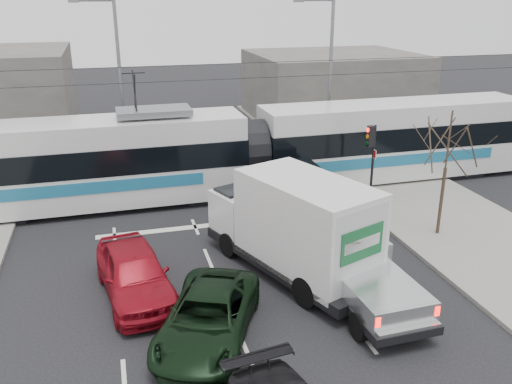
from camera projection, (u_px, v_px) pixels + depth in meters
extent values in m
plane|color=black|center=(276.00, 293.00, 17.77)|extent=(120.00, 120.00, 0.00)
cube|color=gray|center=(509.00, 258.00, 19.97)|extent=(6.00, 60.00, 0.15)
cube|color=#33302D|center=(216.00, 191.00, 26.82)|extent=(60.00, 1.60, 0.03)
cube|color=slate|center=(333.00, 86.00, 41.60)|extent=(12.00, 10.00, 5.00)
cylinder|color=#47382B|center=(441.00, 201.00, 21.39)|extent=(0.14, 0.14, 2.75)
cylinder|color=#47382B|center=(449.00, 140.00, 20.52)|extent=(0.07, 0.07, 2.25)
cylinder|color=black|center=(373.00, 164.00, 24.61)|extent=(0.12, 0.12, 3.60)
cube|color=black|center=(371.00, 136.00, 24.11)|extent=(0.28, 0.28, 0.95)
cylinder|color=#FF0C07|center=(368.00, 130.00, 23.97)|extent=(0.06, 0.20, 0.20)
cylinder|color=orange|center=(368.00, 137.00, 24.08)|extent=(0.06, 0.20, 0.20)
cylinder|color=#05330C|center=(367.00, 143.00, 24.18)|extent=(0.06, 0.20, 0.20)
cube|color=white|center=(375.00, 154.00, 24.30)|extent=(0.02, 0.30, 0.40)
cylinder|color=slate|center=(330.00, 82.00, 30.74)|extent=(0.20, 0.20, 9.00)
cylinder|color=slate|center=(316.00, 0.00, 28.97)|extent=(2.00, 0.14, 0.14)
cube|color=slate|center=(299.00, 1.00, 28.74)|extent=(0.55, 0.25, 0.14)
cylinder|color=slate|center=(121.00, 85.00, 29.70)|extent=(0.20, 0.20, 9.00)
cylinder|color=slate|center=(94.00, 0.00, 27.93)|extent=(2.00, 0.14, 0.14)
cube|color=slate|center=(73.00, 1.00, 27.70)|extent=(0.55, 0.25, 0.14)
cylinder|color=black|center=(213.00, 80.00, 24.92)|extent=(60.00, 0.03, 0.03)
cylinder|color=black|center=(213.00, 64.00, 24.67)|extent=(60.00, 0.03, 0.03)
cube|color=silver|center=(90.00, 184.00, 24.49)|extent=(14.08, 3.12, 1.70)
cube|color=black|center=(87.00, 156.00, 24.03)|extent=(14.15, 3.15, 1.16)
cube|color=silver|center=(85.00, 133.00, 23.67)|extent=(14.08, 3.00, 1.08)
cube|color=#1B648A|center=(89.00, 188.00, 23.04)|extent=(9.83, 0.14, 0.54)
cube|color=silver|center=(392.00, 158.00, 28.44)|extent=(14.08, 3.12, 1.70)
cube|color=black|center=(394.00, 133.00, 27.98)|extent=(14.15, 3.15, 1.16)
cube|color=silver|center=(396.00, 113.00, 27.62)|extent=(14.08, 3.00, 1.08)
cube|color=#1B648A|center=(408.00, 160.00, 26.99)|extent=(9.83, 0.14, 0.54)
cylinder|color=black|center=(252.00, 148.00, 26.09)|extent=(1.12, 2.84, 2.83)
cube|color=slate|center=(154.00, 111.00, 24.19)|extent=(3.29, 1.81, 0.27)
cube|color=black|center=(2.00, 212.00, 23.82)|extent=(2.21, 2.53, 0.39)
cube|color=black|center=(207.00, 192.00, 26.19)|extent=(2.21, 2.53, 0.39)
cube|color=black|center=(296.00, 183.00, 27.38)|extent=(2.21, 2.53, 0.39)
cube|color=black|center=(453.00, 168.00, 29.75)|extent=(2.21, 2.53, 0.39)
cube|color=black|center=(359.00, 284.00, 17.20)|extent=(2.28, 6.07, 0.26)
cube|color=silver|center=(345.00, 249.00, 17.92)|extent=(2.12, 2.59, 1.19)
cube|color=black|center=(344.00, 231.00, 17.79)|extent=(1.82, 1.86, 0.57)
cube|color=silver|center=(326.00, 238.00, 19.29)|extent=(2.00, 1.15, 0.57)
cube|color=silver|center=(380.00, 293.00, 15.88)|extent=(2.12, 2.77, 0.67)
cube|color=silver|center=(409.00, 331.00, 14.58)|extent=(1.91, 0.25, 0.19)
cube|color=#FF0C07|center=(378.00, 322.00, 14.30)|extent=(0.15, 0.09, 0.29)
cube|color=#FF0C07|center=(437.00, 311.00, 14.81)|extent=(0.15, 0.09, 0.29)
cylinder|color=black|center=(308.00, 265.00, 18.71)|extent=(0.32, 0.84, 0.83)
cylinder|color=black|center=(357.00, 258.00, 19.24)|extent=(0.32, 0.84, 0.83)
cylinder|color=black|center=(360.00, 327.00, 15.27)|extent=(0.32, 0.84, 0.83)
cylinder|color=black|center=(418.00, 315.00, 15.80)|extent=(0.32, 0.84, 0.83)
cube|color=black|center=(291.00, 257.00, 18.94)|extent=(4.87, 7.60, 0.36)
cube|color=white|center=(246.00, 210.00, 20.71)|extent=(2.80, 2.45, 1.64)
cube|color=black|center=(244.00, 194.00, 20.60)|extent=(2.30, 1.80, 0.62)
cube|color=silver|center=(306.00, 224.00, 17.87)|extent=(4.05, 5.45, 3.03)
cube|color=silver|center=(361.00, 251.00, 16.04)|extent=(2.05, 0.82, 2.67)
cube|color=#13562B|center=(362.00, 244.00, 15.92)|extent=(1.62, 0.64, 1.03)
cube|color=black|center=(363.00, 301.00, 16.42)|extent=(2.16, 1.03, 0.18)
cylinder|color=black|center=(229.00, 245.00, 20.12)|extent=(0.62, 0.97, 0.92)
cylinder|color=black|center=(275.00, 230.00, 21.32)|extent=(0.62, 0.97, 0.92)
cylinder|color=black|center=(306.00, 292.00, 16.84)|extent=(0.66, 1.07, 1.03)
cylinder|color=black|center=(355.00, 272.00, 18.04)|extent=(0.66, 1.07, 1.03)
cube|color=black|center=(304.00, 208.00, 23.24)|extent=(2.00, 5.30, 0.26)
cube|color=black|center=(297.00, 185.00, 23.84)|extent=(1.93, 2.24, 1.22)
cube|color=black|center=(297.00, 170.00, 23.72)|extent=(1.68, 1.60, 0.58)
cube|color=black|center=(288.00, 181.00, 25.08)|extent=(1.87, 0.97, 0.58)
cube|color=black|center=(314.00, 209.00, 22.03)|extent=(1.94, 2.39, 0.69)
cube|color=silver|center=(326.00, 228.00, 20.89)|extent=(1.80, 0.20, 0.19)
cube|color=#590505|center=(304.00, 220.00, 20.64)|extent=(0.15, 0.09, 0.30)
cube|color=#590505|center=(346.00, 216.00, 21.05)|extent=(0.15, 0.09, 0.30)
cylinder|color=black|center=(273.00, 200.00, 24.61)|extent=(0.30, 0.85, 0.85)
cylinder|color=black|center=(310.00, 196.00, 25.04)|extent=(0.30, 0.85, 0.85)
cylinder|color=black|center=(297.00, 229.00, 21.54)|extent=(0.30, 0.85, 0.85)
cylinder|color=black|center=(339.00, 224.00, 21.97)|extent=(0.30, 0.85, 0.85)
imported|color=black|center=(208.00, 317.00, 15.19)|extent=(4.16, 5.53, 1.39)
imported|color=maroon|center=(135.00, 273.00, 17.31)|extent=(2.69, 5.18, 1.68)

